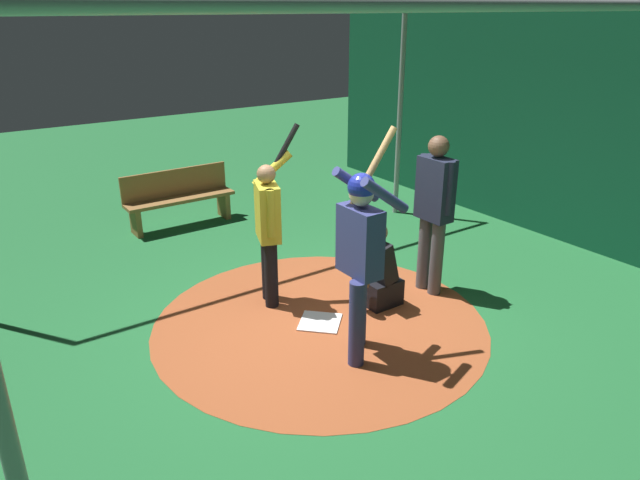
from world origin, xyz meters
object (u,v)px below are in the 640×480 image
Objects in this scene: batter at (361,248)px; catcher at (377,272)px; visitor at (269,225)px; home_plate at (320,322)px; bench at (179,197)px; umpire at (434,206)px.

catcher is (-0.79, -0.67, -0.71)m from batter.
batter is at bearing 116.59° from visitor.
home_plate is 0.20× the size of batter.
catcher is at bearing 162.75° from visitor.
bench is at bearing -89.74° from batter.
visitor is at bearing -37.54° from catcher.
catcher reaches higher than home_plate.
home_plate is at bearing 90.65° from bench.
bench reaches higher than home_plate.
umpire is 1.11× the size of bench.
umpire is at bearing 173.34° from catcher.
catcher is 0.98m from umpire.
batter is 1.63m from umpire.
visitor is at bearing -76.27° from home_plate.
catcher is 0.53× the size of umpire.
umpire is at bearing -158.88° from batter.
bench is (1.54, -3.78, -0.60)m from umpire.
catcher is at bearing 102.32° from bench.
batter reaches higher than catcher.
visitor is (0.94, -0.72, 0.54)m from catcher.
visitor is (1.67, -0.81, -0.12)m from umpire.
catcher is 0.60× the size of bench.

